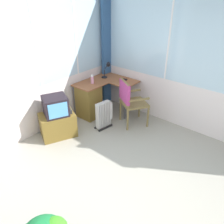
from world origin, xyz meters
TOP-DOWN VIEW (x-y plane):
  - ground at (0.00, 0.00)m, footprint 5.57×5.70m
  - north_window_panel at (0.00, 2.38)m, footprint 4.57×0.07m
  - east_window_panel at (2.32, 0.00)m, footprint 0.07×4.70m
  - curtain_corner at (2.19, 2.25)m, footprint 0.26×0.09m
  - desk at (1.41, 2.05)m, footprint 1.15×0.99m
  - desk_lamp at (1.98, 2.03)m, footprint 0.23×0.20m
  - tv_remote at (2.09, 1.66)m, footprint 0.06×0.15m
  - spray_bottle at (1.48, 2.04)m, footprint 0.06×0.06m
  - wooden_armchair at (1.64, 1.19)m, footprint 0.66×0.66m
  - tv_on_stand at (0.44, 1.97)m, footprint 0.76×0.66m
  - space_heater at (1.23, 1.49)m, footprint 0.40×0.22m

SIDE VIEW (x-z plane):
  - ground at x=0.00m, z-range -0.06..0.00m
  - space_heater at x=1.23m, z-range 0.00..0.58m
  - tv_on_stand at x=0.44m, z-range -0.05..0.78m
  - desk at x=1.41m, z-range 0.03..0.78m
  - wooden_armchair at x=1.64m, z-range 0.13..1.10m
  - tv_remote at x=2.09m, z-range 0.75..0.77m
  - spray_bottle at x=1.48m, z-range 0.75..0.96m
  - desk_lamp at x=1.98m, z-range 0.80..1.15m
  - curtain_corner at x=2.19m, z-range 0.00..2.66m
  - east_window_panel at x=2.32m, z-range 0.00..2.75m
  - north_window_panel at x=0.00m, z-range 0.00..2.76m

